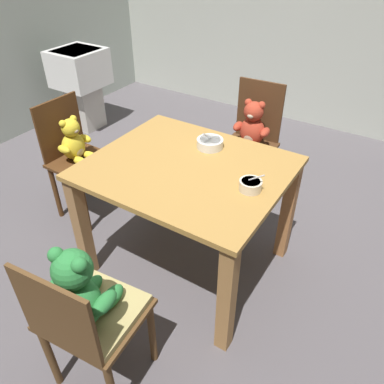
{
  "coord_description": "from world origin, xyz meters",
  "views": [
    {
      "loc": [
        0.98,
        -1.5,
        1.87
      ],
      "look_at": [
        0.0,
        0.05,
        0.54
      ],
      "focal_mm": 35.37,
      "sensor_mm": 36.0,
      "label": 1
    }
  ],
  "objects_px": {
    "dining_table": "(187,187)",
    "sink_basin": "(81,78)",
    "porridge_bowl_white_far_center": "(210,143)",
    "porridge_bowl_cream_near_right": "(251,185)",
    "teddy_chair_near_front": "(84,304)",
    "teddy_chair_far_center": "(251,134)",
    "teddy_chair_near_left": "(75,150)"
  },
  "relations": [
    {
      "from": "teddy_chair_near_left",
      "to": "sink_basin",
      "type": "bearing_deg",
      "value": 136.08
    },
    {
      "from": "dining_table",
      "to": "porridge_bowl_cream_near_right",
      "type": "bearing_deg",
      "value": -3.22
    },
    {
      "from": "teddy_chair_near_front",
      "to": "teddy_chair_near_left",
      "type": "height_order",
      "value": "same"
    },
    {
      "from": "porridge_bowl_white_far_center",
      "to": "sink_basin",
      "type": "bearing_deg",
      "value": 156.75
    },
    {
      "from": "teddy_chair_near_front",
      "to": "dining_table",
      "type": "bearing_deg",
      "value": -0.81
    },
    {
      "from": "teddy_chair_near_left",
      "to": "porridge_bowl_white_far_center",
      "type": "distance_m",
      "value": 1.04
    },
    {
      "from": "dining_table",
      "to": "porridge_bowl_white_far_center",
      "type": "relative_size",
      "value": 6.42
    },
    {
      "from": "porridge_bowl_white_far_center",
      "to": "porridge_bowl_cream_near_right",
      "type": "distance_m",
      "value": 0.48
    },
    {
      "from": "porridge_bowl_white_far_center",
      "to": "sink_basin",
      "type": "relative_size",
      "value": 0.2
    },
    {
      "from": "teddy_chair_far_center",
      "to": "porridge_bowl_white_far_center",
      "type": "distance_m",
      "value": 0.7
    },
    {
      "from": "dining_table",
      "to": "teddy_chair_near_front",
      "type": "xyz_separation_m",
      "value": [
        0.07,
        -0.9,
        -0.04
      ]
    },
    {
      "from": "teddy_chair_near_front",
      "to": "porridge_bowl_cream_near_right",
      "type": "bearing_deg",
      "value": -25.72
    },
    {
      "from": "porridge_bowl_cream_near_right",
      "to": "sink_basin",
      "type": "distance_m",
      "value": 2.72
    },
    {
      "from": "dining_table",
      "to": "sink_basin",
      "type": "bearing_deg",
      "value": 151.09
    },
    {
      "from": "teddy_chair_near_front",
      "to": "porridge_bowl_cream_near_right",
      "type": "xyz_separation_m",
      "value": [
        0.33,
        0.87,
        0.21
      ]
    },
    {
      "from": "teddy_chair_near_front",
      "to": "porridge_bowl_white_far_center",
      "type": "xyz_separation_m",
      "value": [
        -0.07,
        1.15,
        0.21
      ]
    },
    {
      "from": "teddy_chair_far_center",
      "to": "porridge_bowl_white_far_center",
      "type": "bearing_deg",
      "value": -1.89
    },
    {
      "from": "teddy_chair_near_left",
      "to": "porridge_bowl_cream_near_right",
      "type": "xyz_separation_m",
      "value": [
        1.38,
        -0.07,
        0.25
      ]
    },
    {
      "from": "teddy_chair_near_left",
      "to": "porridge_bowl_cream_near_right",
      "type": "relative_size",
      "value": 7.05
    },
    {
      "from": "teddy_chair_near_left",
      "to": "teddy_chair_far_center",
      "type": "bearing_deg",
      "value": 43.15
    },
    {
      "from": "porridge_bowl_white_far_center",
      "to": "sink_basin",
      "type": "distance_m",
      "value": 2.25
    },
    {
      "from": "dining_table",
      "to": "sink_basin",
      "type": "height_order",
      "value": "sink_basin"
    },
    {
      "from": "porridge_bowl_cream_near_right",
      "to": "teddy_chair_near_front",
      "type": "bearing_deg",
      "value": -110.48
    },
    {
      "from": "teddy_chair_far_center",
      "to": "porridge_bowl_cream_near_right",
      "type": "height_order",
      "value": "teddy_chair_far_center"
    },
    {
      "from": "sink_basin",
      "to": "porridge_bowl_cream_near_right",
      "type": "bearing_deg",
      "value": -25.27
    },
    {
      "from": "teddy_chair_far_center",
      "to": "porridge_bowl_cream_near_right",
      "type": "bearing_deg",
      "value": 20.48
    },
    {
      "from": "teddy_chair_near_left",
      "to": "sink_basin",
      "type": "relative_size",
      "value": 1.07
    },
    {
      "from": "dining_table",
      "to": "porridge_bowl_cream_near_right",
      "type": "xyz_separation_m",
      "value": [
        0.4,
        -0.02,
        0.17
      ]
    },
    {
      "from": "teddy_chair_near_front",
      "to": "sink_basin",
      "type": "height_order",
      "value": "teddy_chair_near_front"
    },
    {
      "from": "dining_table",
      "to": "teddy_chair_near_front",
      "type": "relative_size",
      "value": 1.23
    },
    {
      "from": "teddy_chair_far_center",
      "to": "teddy_chair_near_left",
      "type": "distance_m",
      "value": 1.3
    },
    {
      "from": "sink_basin",
      "to": "teddy_chair_far_center",
      "type": "bearing_deg",
      "value": -6.24
    }
  ]
}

